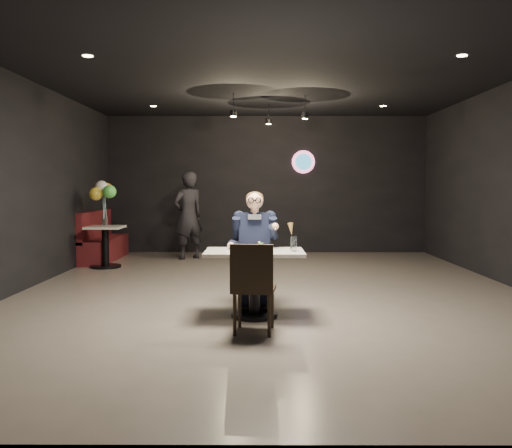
{
  "coord_description": "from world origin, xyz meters",
  "views": [
    {
      "loc": [
        -0.19,
        -7.48,
        1.47
      ],
      "look_at": [
        -0.22,
        -0.87,
        1.01
      ],
      "focal_mm": 38.0,
      "sensor_mm": 36.0,
      "label": 1
    }
  ],
  "objects_px": {
    "seated_man": "(255,248)",
    "passerby": "(188,215)",
    "chair_near": "(254,287)",
    "main_table": "(254,284)",
    "balloon_vase": "(105,222)",
    "chair_far": "(255,269)",
    "sundae_glass": "(294,244)",
    "side_table": "(106,246)",
    "booth_bench": "(105,236)"
  },
  "relations": [
    {
      "from": "chair_far",
      "to": "chair_near",
      "type": "distance_m",
      "value": 1.19
    },
    {
      "from": "chair_far",
      "to": "side_table",
      "type": "relative_size",
      "value": 1.18
    },
    {
      "from": "main_table",
      "to": "seated_man",
      "type": "distance_m",
      "value": 0.65
    },
    {
      "from": "chair_far",
      "to": "side_table",
      "type": "distance_m",
      "value": 4.16
    },
    {
      "from": "passerby",
      "to": "side_table",
      "type": "bearing_deg",
      "value": 5.66
    },
    {
      "from": "chair_far",
      "to": "chair_near",
      "type": "relative_size",
      "value": 1.0
    },
    {
      "from": "seated_man",
      "to": "sundae_glass",
      "type": "bearing_deg",
      "value": -54.47
    },
    {
      "from": "balloon_vase",
      "to": "chair_far",
      "type": "bearing_deg",
      "value": -49.23
    },
    {
      "from": "main_table",
      "to": "sundae_glass",
      "type": "relative_size",
      "value": 6.63
    },
    {
      "from": "seated_man",
      "to": "main_table",
      "type": "bearing_deg",
      "value": -90.0
    },
    {
      "from": "main_table",
      "to": "passerby",
      "type": "distance_m",
      "value": 5.08
    },
    {
      "from": "chair_far",
      "to": "balloon_vase",
      "type": "bearing_deg",
      "value": 130.77
    },
    {
      "from": "chair_far",
      "to": "chair_near",
      "type": "height_order",
      "value": "same"
    },
    {
      "from": "chair_far",
      "to": "booth_bench",
      "type": "bearing_deg",
      "value": 126.01
    },
    {
      "from": "main_table",
      "to": "sundae_glass",
      "type": "xyz_separation_m",
      "value": [
        0.43,
        -0.06,
        0.46
      ]
    },
    {
      "from": "balloon_vase",
      "to": "sundae_glass",
      "type": "bearing_deg",
      "value": -50.02
    },
    {
      "from": "main_table",
      "to": "chair_far",
      "type": "distance_m",
      "value": 0.56
    },
    {
      "from": "seated_man",
      "to": "booth_bench",
      "type": "xyz_separation_m",
      "value": [
        -3.01,
        4.15,
        -0.23
      ]
    },
    {
      "from": "chair_near",
      "to": "sundae_glass",
      "type": "relative_size",
      "value": 5.55
    },
    {
      "from": "booth_bench",
      "to": "side_table",
      "type": "xyz_separation_m",
      "value": [
        0.3,
        -1.0,
        -0.1
      ]
    },
    {
      "from": "chair_far",
      "to": "seated_man",
      "type": "height_order",
      "value": "seated_man"
    },
    {
      "from": "seated_man",
      "to": "passerby",
      "type": "height_order",
      "value": "passerby"
    },
    {
      "from": "main_table",
      "to": "seated_man",
      "type": "bearing_deg",
      "value": 90.0
    },
    {
      "from": "side_table",
      "to": "passerby",
      "type": "xyz_separation_m",
      "value": [
        1.35,
        1.17,
        0.49
      ]
    },
    {
      "from": "chair_far",
      "to": "side_table",
      "type": "xyz_separation_m",
      "value": [
        -2.71,
        3.15,
        -0.07
      ]
    },
    {
      "from": "main_table",
      "to": "passerby",
      "type": "xyz_separation_m",
      "value": [
        -1.37,
        4.87,
        0.5
      ]
    },
    {
      "from": "chair_near",
      "to": "passerby",
      "type": "relative_size",
      "value": 0.52
    },
    {
      "from": "chair_near",
      "to": "passerby",
      "type": "height_order",
      "value": "passerby"
    },
    {
      "from": "balloon_vase",
      "to": "chair_near",
      "type": "bearing_deg",
      "value": -57.95
    },
    {
      "from": "side_table",
      "to": "passerby",
      "type": "relative_size",
      "value": 0.45
    },
    {
      "from": "sundae_glass",
      "to": "balloon_vase",
      "type": "bearing_deg",
      "value": 129.98
    },
    {
      "from": "chair_far",
      "to": "balloon_vase",
      "type": "distance_m",
      "value": 4.17
    },
    {
      "from": "main_table",
      "to": "booth_bench",
      "type": "xyz_separation_m",
      "value": [
        -3.01,
        4.7,
        0.11
      ]
    },
    {
      "from": "chair_near",
      "to": "seated_man",
      "type": "relative_size",
      "value": 0.64
    },
    {
      "from": "chair_far",
      "to": "seated_man",
      "type": "xyz_separation_m",
      "value": [
        0.0,
        0.0,
        0.26
      ]
    },
    {
      "from": "chair_near",
      "to": "sundae_glass",
      "type": "bearing_deg",
      "value": 59.45
    },
    {
      "from": "chair_far",
      "to": "chair_near",
      "type": "bearing_deg",
      "value": -90.0
    },
    {
      "from": "chair_near",
      "to": "sundae_glass",
      "type": "height_order",
      "value": "chair_near"
    },
    {
      "from": "seated_man",
      "to": "balloon_vase",
      "type": "bearing_deg",
      "value": 130.77
    },
    {
      "from": "seated_man",
      "to": "side_table",
      "type": "xyz_separation_m",
      "value": [
        -2.71,
        3.15,
        -0.33
      ]
    },
    {
      "from": "sundae_glass",
      "to": "passerby",
      "type": "distance_m",
      "value": 5.24
    },
    {
      "from": "seated_man",
      "to": "passerby",
      "type": "distance_m",
      "value": 4.53
    },
    {
      "from": "seated_man",
      "to": "sundae_glass",
      "type": "xyz_separation_m",
      "value": [
        0.43,
        -0.61,
        0.11
      ]
    },
    {
      "from": "sundae_glass",
      "to": "chair_far",
      "type": "bearing_deg",
      "value": 125.53
    },
    {
      "from": "chair_far",
      "to": "seated_man",
      "type": "distance_m",
      "value": 0.26
    },
    {
      "from": "chair_far",
      "to": "passerby",
      "type": "bearing_deg",
      "value": 107.57
    },
    {
      "from": "chair_near",
      "to": "balloon_vase",
      "type": "xyz_separation_m",
      "value": [
        -2.71,
        4.34,
        0.37
      ]
    },
    {
      "from": "side_table",
      "to": "chair_near",
      "type": "bearing_deg",
      "value": -57.95
    },
    {
      "from": "passerby",
      "to": "sundae_glass",
      "type": "bearing_deg",
      "value": 74.87
    },
    {
      "from": "chair_near",
      "to": "chair_far",
      "type": "bearing_deg",
      "value": 96.2
    }
  ]
}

